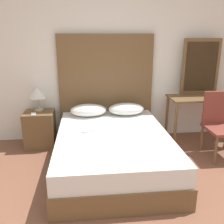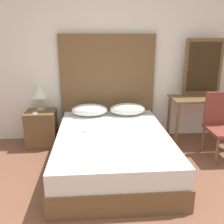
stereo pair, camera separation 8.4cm
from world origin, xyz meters
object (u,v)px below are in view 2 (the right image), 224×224
at_px(phone_on_bed, 88,131).
at_px(phone_on_nightstand, 35,113).
at_px(chair, 222,122).
at_px(nightstand, 42,128).
at_px(table_lamp, 39,92).
at_px(vanity_desk, 205,105).
at_px(bed, 113,150).

distance_m(phone_on_bed, phone_on_nightstand, 0.99).
bearing_deg(phone_on_bed, chair, 4.09).
bearing_deg(chair, nightstand, 167.92).
height_order(table_lamp, vanity_desk, table_lamp).
bearing_deg(chair, table_lamp, 166.26).
bearing_deg(table_lamp, phone_on_bed, -46.38).
distance_m(table_lamp, phone_on_nightstand, 0.34).
distance_m(phone_on_bed, chair, 1.87).
distance_m(table_lamp, vanity_desk, 2.57).
distance_m(nightstand, table_lamp, 0.57).
height_order(nightstand, phone_on_nightstand, phone_on_nightstand).
relative_size(nightstand, table_lamp, 1.43).
distance_m(phone_on_bed, vanity_desk, 1.93).
relative_size(phone_on_bed, phone_on_nightstand, 1.00).
bearing_deg(phone_on_bed, bed, -14.97).
height_order(table_lamp, chair, table_lamp).
relative_size(nightstand, vanity_desk, 0.51).
bearing_deg(nightstand, chair, -12.08).
height_order(bed, table_lamp, table_lamp).
distance_m(phone_on_bed, nightstand, 1.03).
bearing_deg(table_lamp, vanity_desk, -3.68).
bearing_deg(bed, phone_on_bed, 165.03).
relative_size(nightstand, chair, 0.61).
bearing_deg(vanity_desk, chair, -84.59).
bearing_deg(phone_on_bed, phone_on_nightstand, 143.05).
relative_size(phone_on_bed, vanity_desk, 0.15).
bearing_deg(nightstand, phone_on_bed, -43.31).
relative_size(bed, nightstand, 3.56).
relative_size(phone_on_nightstand, vanity_desk, 0.15).
bearing_deg(vanity_desk, phone_on_nightstand, -179.67).
bearing_deg(bed, table_lamp, 140.83).
bearing_deg(vanity_desk, table_lamp, 176.32).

